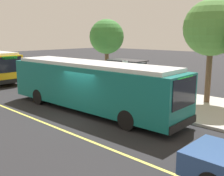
% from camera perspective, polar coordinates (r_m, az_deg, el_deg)
% --- Properties ---
extents(ground_plane, '(120.00, 120.00, 0.00)m').
position_cam_1_polar(ground_plane, '(15.40, -6.09, -5.90)').
color(ground_plane, '#232326').
extents(sidewalk_curb, '(44.00, 6.40, 0.15)m').
position_cam_1_polar(sidewalk_curb, '(19.67, 7.31, -1.94)').
color(sidewalk_curb, '#B7B2A8').
rests_on(sidewalk_curb, ground_plane).
extents(lane_stripe_center, '(36.00, 0.14, 0.01)m').
position_cam_1_polar(lane_stripe_center, '(14.15, -12.93, -7.67)').
color(lane_stripe_center, '#E0D64C').
rests_on(lane_stripe_center, ground_plane).
extents(transit_bus_main, '(12.35, 2.94, 2.95)m').
position_cam_1_polar(transit_bus_main, '(16.06, -4.72, 0.78)').
color(transit_bus_main, '#146B66').
rests_on(transit_bus_main, ground_plane).
extents(bus_shelter, '(2.90, 1.60, 2.48)m').
position_cam_1_polar(bus_shelter, '(20.97, 3.12, 4.07)').
color(bus_shelter, '#333338').
rests_on(bus_shelter, sidewalk_curb).
extents(waiting_bench, '(1.60, 0.48, 0.95)m').
position_cam_1_polar(waiting_bench, '(21.15, 2.85, 0.61)').
color(waiting_bench, brown).
rests_on(waiting_bench, sidewalk_curb).
extents(route_sign_post, '(0.44, 0.08, 2.80)m').
position_cam_1_polar(route_sign_post, '(17.13, 2.76, 2.60)').
color(route_sign_post, '#333338').
rests_on(route_sign_post, sidewalk_curb).
extents(pedestrian_commuter, '(0.24, 0.40, 1.69)m').
position_cam_1_polar(pedestrian_commuter, '(19.73, -3.19, 1.27)').
color(pedestrian_commuter, '#282D47').
rests_on(pedestrian_commuter, sidewalk_curb).
extents(street_tree_near_shelter, '(3.53, 3.53, 6.56)m').
position_cam_1_polar(street_tree_near_shelter, '(18.38, 20.33, 11.78)').
color(street_tree_near_shelter, brown).
rests_on(street_tree_near_shelter, sidewalk_curb).
extents(street_tree_upstreet, '(3.09, 3.09, 5.75)m').
position_cam_1_polar(street_tree_upstreet, '(24.65, -1.13, 10.73)').
color(street_tree_upstreet, brown).
rests_on(street_tree_upstreet, sidewalk_curb).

